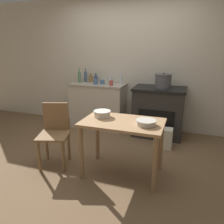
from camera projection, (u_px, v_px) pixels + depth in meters
ground_plane at (101, 159)px, 3.30m from camera, size 14.00×14.00×0.00m
wall_back at (130, 65)px, 4.36m from camera, size 8.00×0.07×2.55m
counter_cabinet at (98, 105)px, 4.51m from camera, size 1.12×0.55×0.91m
stove at (158, 112)px, 4.08m from camera, size 0.93×0.64×0.92m
work_table at (123, 130)px, 2.76m from camera, size 1.02×0.62×0.74m
chair at (55, 132)px, 3.05m from camera, size 0.50×0.50×0.88m
flour_sack at (163, 138)px, 3.63m from camera, size 0.29×0.20×0.34m
stock_pot at (163, 81)px, 3.83m from camera, size 0.29×0.29×0.28m
mixing_bowl_large at (102, 113)px, 2.88m from camera, size 0.23×0.23×0.08m
mixing_bowl_small at (146, 122)px, 2.58m from camera, size 0.24×0.24×0.06m
bottle_far_left at (91, 79)px, 4.54m from camera, size 0.07×0.07×0.18m
bottle_left at (121, 80)px, 4.33m from camera, size 0.06×0.06×0.22m
bottle_mid_left at (79, 77)px, 4.52m from camera, size 0.06×0.06×0.29m
bottle_center_left at (85, 77)px, 4.57m from camera, size 0.06×0.06×0.28m
bottle_center at (110, 80)px, 4.39m from camera, size 0.07×0.07×0.18m
bottle_center_right at (96, 79)px, 4.54m from camera, size 0.07×0.07×0.19m
cup_mid_right at (111, 83)px, 4.15m from camera, size 0.07×0.07×0.10m
cup_right at (96, 82)px, 4.27m from camera, size 0.09×0.09×0.09m
cup_far_right at (102, 82)px, 4.31m from camera, size 0.09×0.09×0.08m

